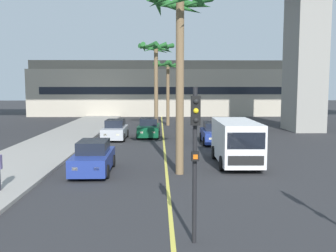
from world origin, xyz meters
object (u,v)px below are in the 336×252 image
(car_queue_second, at_px, (149,128))
(car_queue_fourth, at_px, (214,134))
(palm_tree_near_median, at_px, (156,57))
(palm_tree_far_median, at_px, (168,72))
(car_queue_front, at_px, (93,158))
(delivery_van, at_px, (236,141))
(car_queue_third, at_px, (115,130))
(palm_tree_mid_median, at_px, (180,26))
(traffic_light_median_near, at_px, (195,144))

(car_queue_second, height_order, car_queue_fourth, same)
(palm_tree_near_median, relative_size, palm_tree_far_median, 1.19)
(car_queue_front, distance_m, delivery_van, 7.58)
(car_queue_third, bearing_deg, palm_tree_near_median, 59.61)
(car_queue_third, height_order, palm_tree_far_median, palm_tree_far_median)
(palm_tree_mid_median, bearing_deg, car_queue_third, 110.44)
(delivery_van, bearing_deg, car_queue_second, 113.74)
(car_queue_third, relative_size, palm_tree_mid_median, 0.48)
(palm_tree_near_median, height_order, palm_tree_far_median, palm_tree_near_median)
(delivery_van, distance_m, traffic_light_median_near, 10.88)
(palm_tree_near_median, relative_size, palm_tree_mid_median, 0.95)
(car_queue_second, bearing_deg, palm_tree_near_median, 81.58)
(car_queue_second, relative_size, delivery_van, 0.78)
(car_queue_front, height_order, delivery_van, delivery_van)
(car_queue_third, relative_size, palm_tree_near_median, 0.50)
(delivery_van, xyz_separation_m, traffic_light_median_near, (-3.20, -10.30, 1.43))
(palm_tree_far_median, bearing_deg, car_queue_fourth, -76.49)
(palm_tree_near_median, distance_m, palm_tree_mid_median, 17.62)
(delivery_van, height_order, palm_tree_far_median, palm_tree_far_median)
(car_queue_front, relative_size, palm_tree_far_median, 0.59)
(car_queue_third, distance_m, palm_tree_mid_median, 14.31)
(car_queue_second, bearing_deg, car_queue_fourth, -36.80)
(delivery_van, xyz_separation_m, palm_tree_far_median, (-3.16, 20.48, 4.42))
(car_queue_front, bearing_deg, car_queue_second, 79.64)
(delivery_van, distance_m, palm_tree_far_median, 21.19)
(car_queue_second, relative_size, palm_tree_far_median, 0.60)
(delivery_van, bearing_deg, palm_tree_near_median, 105.80)
(car_queue_second, distance_m, car_queue_third, 2.99)
(car_queue_front, distance_m, palm_tree_near_median, 18.46)
(palm_tree_near_median, bearing_deg, palm_tree_mid_median, -85.95)
(car_queue_front, xyz_separation_m, palm_tree_near_median, (2.99, 17.16, 6.12))
(car_queue_front, relative_size, traffic_light_median_near, 0.98)
(traffic_light_median_near, bearing_deg, palm_tree_near_median, 92.62)
(delivery_van, height_order, palm_tree_mid_median, palm_tree_mid_median)
(car_queue_fourth, height_order, palm_tree_mid_median, palm_tree_mid_median)
(car_queue_front, height_order, traffic_light_median_near, traffic_light_median_near)
(car_queue_fourth, xyz_separation_m, palm_tree_near_median, (-4.29, 7.79, 6.12))
(palm_tree_near_median, distance_m, palm_tree_far_median, 5.29)
(car_queue_second, bearing_deg, car_queue_front, -100.36)
(car_queue_third, distance_m, traffic_light_median_near, 20.80)
(traffic_light_median_near, relative_size, palm_tree_near_median, 0.51)
(car_queue_front, xyz_separation_m, car_queue_fourth, (7.28, 9.37, 0.00))
(car_queue_third, xyz_separation_m, palm_tree_near_median, (3.25, 5.53, 6.12))
(car_queue_third, bearing_deg, traffic_light_median_near, -77.66)
(palm_tree_mid_median, bearing_deg, traffic_light_median_near, -90.47)
(delivery_van, relative_size, palm_tree_near_median, 0.64)
(car_queue_fourth, bearing_deg, car_queue_second, 143.20)
(traffic_light_median_near, distance_m, palm_tree_near_median, 26.11)
(car_queue_front, height_order, car_queue_fourth, same)
(car_queue_fourth, relative_size, traffic_light_median_near, 0.98)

